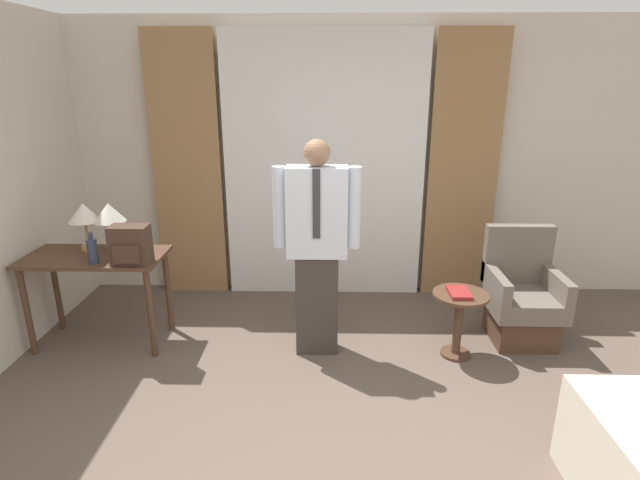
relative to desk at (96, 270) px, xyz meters
The scene contains 13 objects.
wall_back 2.32m from the desk, 33.63° to the left, with size 10.00×0.06×2.70m.
curtain_sheer_center 2.24m from the desk, 30.73° to the left, with size 1.94×0.06×2.58m.
curtain_drape_left 1.36m from the desk, 65.69° to the left, with size 0.67×0.06×2.58m.
curtain_drape_right 3.43m from the desk, 18.95° to the left, with size 0.67×0.06×2.58m.
desk is the anchor object (origin of this frame).
table_lamp_left 0.46m from the desk, 127.80° to the left, with size 0.25×0.25×0.40m.
table_lamp_right 0.46m from the desk, 52.20° to the left, with size 0.25×0.25×0.40m.
bottle_near_edge 0.30m from the desk, 65.07° to the right, with size 0.08×0.08×0.25m.
backpack 0.50m from the desk, 24.73° to the right, with size 0.29×0.20×0.30m.
person 1.83m from the desk, ahead, with size 0.66×0.22×1.72m.
armchair 3.55m from the desk, ahead, with size 0.57×0.60×0.95m.
side_table 2.94m from the desk, ahead, with size 0.43×0.43×0.54m.
book 2.91m from the desk, ahead, with size 0.16×0.24×0.03m.
Camera 1 is at (0.07, -2.07, 2.15)m, focal length 28.00 mm.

